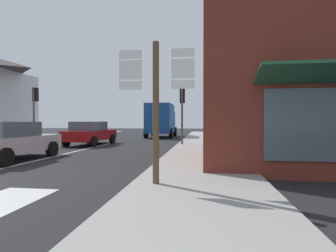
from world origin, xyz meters
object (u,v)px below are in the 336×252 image
traffic_light_near_left (35,102)px  sedan_near (9,141)px  route_sign_post (156,102)px  traffic_light_near_right (182,103)px  delivery_truck (161,120)px  sedan_far (90,133)px

traffic_light_near_left → sedan_near: bearing=-61.8°
route_sign_post → traffic_light_near_right: (-0.26, 10.16, 0.66)m
delivery_truck → traffic_light_near_left: size_ratio=1.34×
delivery_truck → route_sign_post: bearing=-81.1°
delivery_truck → route_sign_post: (2.93, -18.69, 0.26)m
delivery_truck → sedan_near: bearing=-102.1°
delivery_truck → route_sign_post: route_sign_post is taller
sedan_near → route_sign_post: route_sign_post is taller
delivery_truck → sedan_far: bearing=-110.5°
sedan_near → sedan_far: same height
sedan_far → traffic_light_near_left: size_ratio=1.15×
sedan_far → route_sign_post: 12.00m
delivery_truck → route_sign_post: size_ratio=1.56×
sedan_near → delivery_truck: size_ratio=0.84×
route_sign_post → traffic_light_near_left: bearing=133.3°
delivery_truck → traffic_light_near_right: (2.67, -8.53, 0.92)m
route_sign_post → traffic_light_near_left: traffic_light_near_left is taller
route_sign_post → traffic_light_near_right: size_ratio=0.92×
route_sign_post → delivery_truck: bearing=98.9°
sedan_near → traffic_light_near_right: 9.20m
sedan_far → route_sign_post: route_sign_post is taller
sedan_far → route_sign_post: (6.07, -10.28, 1.15)m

